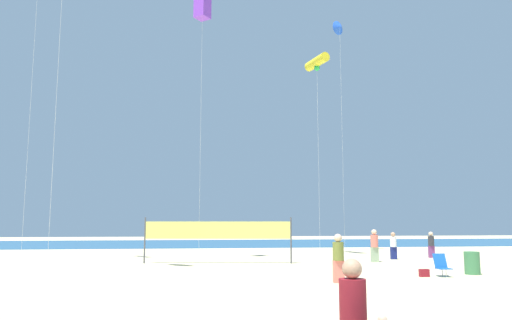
{
  "coord_description": "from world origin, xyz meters",
  "views": [
    {
      "loc": [
        -2.87,
        -15.12,
        2.12
      ],
      "look_at": [
        0.07,
        7.39,
        5.08
      ],
      "focal_mm": 33.77,
      "sensor_mm": 36.0,
      "label": 1
    }
  ],
  "objects_px": {
    "beachgoer_olive_shirt": "(338,257)",
    "kite_yellow_tube": "(317,63)",
    "trash_barrel": "(472,263)",
    "kite_blue_delta": "(340,28)",
    "kite_violet_box": "(202,9)",
    "beachgoer_white_shirt": "(393,245)",
    "folding_beach_chair": "(442,265)",
    "mother_figure": "(353,315)",
    "volleyball_net": "(218,232)",
    "beachgoer_charcoal_shirt": "(431,244)",
    "beachgoer_coral_shirt": "(374,245)",
    "beach_handbag": "(424,273)"
  },
  "relations": [
    {
      "from": "beachgoer_olive_shirt",
      "to": "kite_yellow_tube",
      "type": "xyz_separation_m",
      "value": [
        2.97,
        13.62,
        11.94
      ]
    },
    {
      "from": "trash_barrel",
      "to": "kite_blue_delta",
      "type": "xyz_separation_m",
      "value": [
        -0.58,
        15.11,
        16.45
      ]
    },
    {
      "from": "trash_barrel",
      "to": "kite_violet_box",
      "type": "height_order",
      "value": "kite_violet_box"
    },
    {
      "from": "beachgoer_white_shirt",
      "to": "folding_beach_chair",
      "type": "height_order",
      "value": "beachgoer_white_shirt"
    },
    {
      "from": "kite_violet_box",
      "to": "mother_figure",
      "type": "bearing_deg",
      "value": -85.05
    },
    {
      "from": "beachgoer_white_shirt",
      "to": "kite_violet_box",
      "type": "distance_m",
      "value": 17.96
    },
    {
      "from": "mother_figure",
      "to": "beachgoer_white_shirt",
      "type": "distance_m",
      "value": 22.73
    },
    {
      "from": "beachgoer_olive_shirt",
      "to": "volleyball_net",
      "type": "height_order",
      "value": "volleyball_net"
    },
    {
      "from": "beachgoer_charcoal_shirt",
      "to": "beachgoer_coral_shirt",
      "type": "bearing_deg",
      "value": 46.76
    },
    {
      "from": "volleyball_net",
      "to": "beachgoer_coral_shirt",
      "type": "bearing_deg",
      "value": -1.63
    },
    {
      "from": "beachgoer_white_shirt",
      "to": "kite_violet_box",
      "type": "bearing_deg",
      "value": -97.87
    },
    {
      "from": "kite_blue_delta",
      "to": "kite_violet_box",
      "type": "bearing_deg",
      "value": -148.31
    },
    {
      "from": "kite_blue_delta",
      "to": "folding_beach_chair",
      "type": "bearing_deg",
      "value": -93.86
    },
    {
      "from": "mother_figure",
      "to": "volleyball_net",
      "type": "bearing_deg",
      "value": 94.7
    },
    {
      "from": "beachgoer_olive_shirt",
      "to": "kite_violet_box",
      "type": "distance_m",
      "value": 18.12
    },
    {
      "from": "mother_figure",
      "to": "beachgoer_coral_shirt",
      "type": "relative_size",
      "value": 0.93
    },
    {
      "from": "beachgoer_charcoal_shirt",
      "to": "folding_beach_chair",
      "type": "bearing_deg",
      "value": 81.65
    },
    {
      "from": "beachgoer_charcoal_shirt",
      "to": "beachgoer_white_shirt",
      "type": "relative_size",
      "value": 1.0
    },
    {
      "from": "beachgoer_coral_shirt",
      "to": "kite_violet_box",
      "type": "distance_m",
      "value": 16.91
    },
    {
      "from": "folding_beach_chair",
      "to": "volleyball_net",
      "type": "distance_m",
      "value": 11.3
    },
    {
      "from": "volleyball_net",
      "to": "mother_figure",
      "type": "bearing_deg",
      "value": -87.43
    },
    {
      "from": "volleyball_net",
      "to": "kite_blue_delta",
      "type": "relative_size",
      "value": 0.44
    },
    {
      "from": "beachgoer_olive_shirt",
      "to": "kite_violet_box",
      "type": "relative_size",
      "value": 0.11
    },
    {
      "from": "beachgoer_coral_shirt",
      "to": "kite_violet_box",
      "type": "xyz_separation_m",
      "value": [
        -9.46,
        2.08,
        13.86
      ]
    },
    {
      "from": "kite_yellow_tube",
      "to": "beachgoer_olive_shirt",
      "type": "bearing_deg",
      "value": -102.28
    },
    {
      "from": "kite_yellow_tube",
      "to": "beachgoer_coral_shirt",
      "type": "bearing_deg",
      "value": -71.8
    },
    {
      "from": "beachgoer_coral_shirt",
      "to": "folding_beach_chair",
      "type": "distance_m",
      "value": 7.1
    },
    {
      "from": "mother_figure",
      "to": "beach_handbag",
      "type": "height_order",
      "value": "mother_figure"
    },
    {
      "from": "mother_figure",
      "to": "beach_handbag",
      "type": "xyz_separation_m",
      "value": [
        6.9,
        11.81,
        -0.72
      ]
    },
    {
      "from": "folding_beach_chair",
      "to": "beach_handbag",
      "type": "distance_m",
      "value": 0.83
    },
    {
      "from": "beachgoer_charcoal_shirt",
      "to": "folding_beach_chair",
      "type": "height_order",
      "value": "beachgoer_charcoal_shirt"
    },
    {
      "from": "beachgoer_white_shirt",
      "to": "beach_handbag",
      "type": "distance_m",
      "value": 9.25
    },
    {
      "from": "beachgoer_olive_shirt",
      "to": "mother_figure",
      "type": "bearing_deg",
      "value": -35.12
    },
    {
      "from": "beachgoer_olive_shirt",
      "to": "kite_blue_delta",
      "type": "relative_size",
      "value": 0.1
    },
    {
      "from": "beachgoer_charcoal_shirt",
      "to": "volleyball_net",
      "type": "bearing_deg",
      "value": 27.37
    },
    {
      "from": "folding_beach_chair",
      "to": "volleyball_net",
      "type": "bearing_deg",
      "value": 99.1
    },
    {
      "from": "kite_blue_delta",
      "to": "kite_yellow_tube",
      "type": "distance_m",
      "value": 6.02
    },
    {
      "from": "beachgoer_charcoal_shirt",
      "to": "beachgoer_white_shirt",
      "type": "height_order",
      "value": "beachgoer_charcoal_shirt"
    },
    {
      "from": "beachgoer_olive_shirt",
      "to": "folding_beach_chair",
      "type": "distance_m",
      "value": 4.91
    },
    {
      "from": "mother_figure",
      "to": "kite_yellow_tube",
      "type": "relative_size",
      "value": 0.12
    },
    {
      "from": "volleyball_net",
      "to": "kite_yellow_tube",
      "type": "bearing_deg",
      "value": 35.52
    },
    {
      "from": "beachgoer_charcoal_shirt",
      "to": "kite_yellow_tube",
      "type": "relative_size",
      "value": 0.12
    },
    {
      "from": "trash_barrel",
      "to": "beachgoer_white_shirt",
      "type": "bearing_deg",
      "value": 88.9
    },
    {
      "from": "kite_blue_delta",
      "to": "kite_yellow_tube",
      "type": "height_order",
      "value": "kite_blue_delta"
    },
    {
      "from": "beachgoer_coral_shirt",
      "to": "kite_violet_box",
      "type": "height_order",
      "value": "kite_violet_box"
    },
    {
      "from": "beachgoer_white_shirt",
      "to": "volleyball_net",
      "type": "bearing_deg",
      "value": -87.87
    },
    {
      "from": "beachgoer_charcoal_shirt",
      "to": "trash_barrel",
      "type": "bearing_deg",
      "value": 89.03
    },
    {
      "from": "beachgoer_white_shirt",
      "to": "kite_violet_box",
      "type": "height_order",
      "value": "kite_violet_box"
    },
    {
      "from": "beachgoer_olive_shirt",
      "to": "beach_handbag",
      "type": "xyz_separation_m",
      "value": [
        3.91,
        1.4,
        -0.77
      ]
    },
    {
      "from": "beachgoer_coral_shirt",
      "to": "kite_violet_box",
      "type": "bearing_deg",
      "value": 178.58
    }
  ]
}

